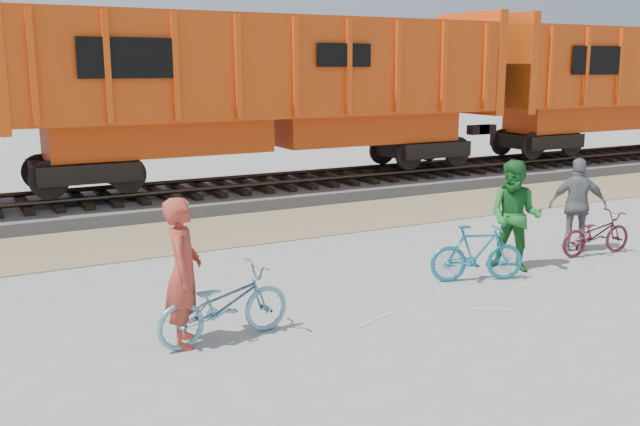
{
  "coord_description": "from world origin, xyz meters",
  "views": [
    {
      "loc": [
        -6.22,
        -8.92,
        3.57
      ],
      "look_at": [
        -0.6,
        1.5,
        1.12
      ],
      "focal_mm": 40.0,
      "sensor_mm": 36.0,
      "label": 1
    }
  ],
  "objects_px": {
    "hopper_car_right": "(640,81)",
    "person_woman": "(578,205)",
    "hopper_car_center": "(270,87)",
    "bicycle_maroon": "(596,233)",
    "bicycle_teal": "(477,253)",
    "person_man": "(515,216)",
    "person_solo": "(183,272)",
    "bicycle_blue": "(224,304)"
  },
  "relations": [
    {
      "from": "person_woman",
      "to": "bicycle_maroon",
      "type": "bearing_deg",
      "value": 140.6
    },
    {
      "from": "bicycle_blue",
      "to": "bicycle_maroon",
      "type": "bearing_deg",
      "value": -90.52
    },
    {
      "from": "bicycle_blue",
      "to": "person_man",
      "type": "bearing_deg",
      "value": -88.9
    },
    {
      "from": "person_solo",
      "to": "bicycle_blue",
      "type": "bearing_deg",
      "value": -76.31
    },
    {
      "from": "hopper_car_center",
      "to": "person_solo",
      "type": "relative_size",
      "value": 7.17
    },
    {
      "from": "hopper_car_right",
      "to": "person_solo",
      "type": "distance_m",
      "value": 22.63
    },
    {
      "from": "hopper_car_center",
      "to": "hopper_car_right",
      "type": "relative_size",
      "value": 1.0
    },
    {
      "from": "bicycle_blue",
      "to": "person_man",
      "type": "distance_m",
      "value": 5.76
    },
    {
      "from": "person_solo",
      "to": "hopper_car_right",
      "type": "bearing_deg",
      "value": -40.44
    },
    {
      "from": "hopper_car_center",
      "to": "bicycle_blue",
      "type": "xyz_separation_m",
      "value": [
        -5.0,
        -9.47,
        -2.51
      ]
    },
    {
      "from": "bicycle_blue",
      "to": "person_solo",
      "type": "relative_size",
      "value": 0.96
    },
    {
      "from": "hopper_car_right",
      "to": "person_man",
      "type": "distance_m",
      "value": 16.91
    },
    {
      "from": "hopper_car_center",
      "to": "bicycle_teal",
      "type": "relative_size",
      "value": 8.69
    },
    {
      "from": "hopper_car_right",
      "to": "bicycle_blue",
      "type": "height_order",
      "value": "hopper_car_right"
    },
    {
      "from": "bicycle_teal",
      "to": "person_man",
      "type": "distance_m",
      "value": 1.14
    },
    {
      "from": "bicycle_teal",
      "to": "hopper_car_center",
      "type": "bearing_deg",
      "value": 18.38
    },
    {
      "from": "hopper_car_right",
      "to": "person_solo",
      "type": "height_order",
      "value": "hopper_car_right"
    },
    {
      "from": "bicycle_teal",
      "to": "bicycle_maroon",
      "type": "xyz_separation_m",
      "value": [
        3.13,
        0.23,
        -0.06
      ]
    },
    {
      "from": "person_woman",
      "to": "bicycle_teal",
      "type": "bearing_deg",
      "value": 48.34
    },
    {
      "from": "person_solo",
      "to": "person_man",
      "type": "distance_m",
      "value": 6.22
    },
    {
      "from": "bicycle_blue",
      "to": "person_woman",
      "type": "relative_size",
      "value": 1.03
    },
    {
      "from": "hopper_car_right",
      "to": "person_woman",
      "type": "xyz_separation_m",
      "value": [
        -12.27,
        -8.35,
        -2.09
      ]
    },
    {
      "from": "hopper_car_right",
      "to": "bicycle_maroon",
      "type": "height_order",
      "value": "hopper_car_right"
    },
    {
      "from": "person_solo",
      "to": "person_man",
      "type": "relative_size",
      "value": 0.99
    },
    {
      "from": "bicycle_maroon",
      "to": "bicycle_blue",
      "type": "bearing_deg",
      "value": 100.57
    },
    {
      "from": "hopper_car_right",
      "to": "bicycle_blue",
      "type": "xyz_separation_m",
      "value": [
        -20.0,
        -9.47,
        -2.51
      ]
    },
    {
      "from": "person_solo",
      "to": "person_man",
      "type": "height_order",
      "value": "person_man"
    },
    {
      "from": "bicycle_blue",
      "to": "bicycle_maroon",
      "type": "xyz_separation_m",
      "value": [
        7.83,
        0.72,
        -0.07
      ]
    },
    {
      "from": "bicycle_maroon",
      "to": "hopper_car_right",
      "type": "bearing_deg",
      "value": -48.95
    },
    {
      "from": "hopper_car_center",
      "to": "person_woman",
      "type": "height_order",
      "value": "hopper_car_center"
    },
    {
      "from": "person_woman",
      "to": "hopper_car_center",
      "type": "bearing_deg",
      "value": -35.33
    },
    {
      "from": "bicycle_teal",
      "to": "bicycle_maroon",
      "type": "distance_m",
      "value": 3.14
    },
    {
      "from": "person_man",
      "to": "bicycle_teal",
      "type": "bearing_deg",
      "value": -111.86
    },
    {
      "from": "bicycle_maroon",
      "to": "person_woman",
      "type": "relative_size",
      "value": 0.87
    },
    {
      "from": "hopper_car_center",
      "to": "bicycle_maroon",
      "type": "height_order",
      "value": "hopper_car_center"
    },
    {
      "from": "hopper_car_center",
      "to": "person_solo",
      "type": "bearing_deg",
      "value": -120.42
    },
    {
      "from": "hopper_car_right",
      "to": "person_woman",
      "type": "bearing_deg",
      "value": -145.76
    },
    {
      "from": "hopper_car_center",
      "to": "bicycle_maroon",
      "type": "bearing_deg",
      "value": -72.08
    },
    {
      "from": "bicycle_blue",
      "to": "bicycle_maroon",
      "type": "distance_m",
      "value": 7.86
    },
    {
      "from": "hopper_car_right",
      "to": "person_woman",
      "type": "distance_m",
      "value": 14.99
    },
    {
      "from": "bicycle_teal",
      "to": "person_woman",
      "type": "height_order",
      "value": "person_woman"
    },
    {
      "from": "bicycle_maroon",
      "to": "person_woman",
      "type": "bearing_deg",
      "value": 19.37
    }
  ]
}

